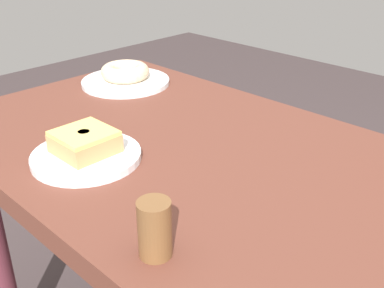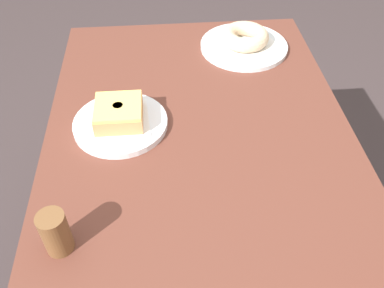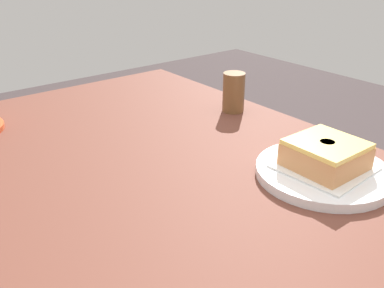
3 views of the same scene
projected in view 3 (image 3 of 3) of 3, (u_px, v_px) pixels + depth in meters
The scene contains 5 objects.
table at pixel (190, 244), 0.70m from camera, with size 1.12×0.67×0.73m.
plate_glazed_square at pixel (323, 172), 0.66m from camera, with size 0.21×0.21×0.01m, color white.
napkin_glazed_square at pixel (324, 167), 0.66m from camera, with size 0.12×0.12×0.00m, color white.
donut_glazed_square at pixel (326, 154), 0.65m from camera, with size 0.10×0.10×0.04m.
sugar_jar at pixel (234, 92), 0.91m from camera, with size 0.05×0.05×0.08m, color brown.
Camera 3 is at (-0.44, 0.35, 1.05)m, focal length 40.16 mm.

